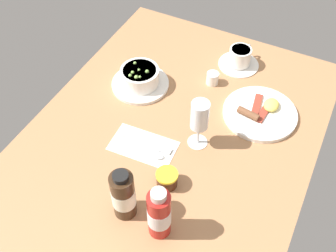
{
  "coord_description": "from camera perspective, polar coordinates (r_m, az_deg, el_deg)",
  "views": [
    {
      "loc": [
        71.82,
        34.33,
        96.05
      ],
      "look_at": [
        2.86,
        -0.19,
        6.05
      ],
      "focal_mm": 43.46,
      "sensor_mm": 36.0,
      "label": 1
    }
  ],
  "objects": [
    {
      "name": "ground_plane",
      "position": [
        1.26,
        0.66,
        -1.38
      ],
      "size": [
        110.0,
        84.0,
        3.0
      ],
      "primitive_type": "cube",
      "color": "#A8754C"
    },
    {
      "name": "porridge_bowl",
      "position": [
        1.37,
        -3.95,
        6.74
      ],
      "size": [
        19.39,
        19.39,
        7.69
      ],
      "color": "white",
      "rests_on": "ground_plane"
    },
    {
      "name": "cutlery_setting",
      "position": [
        1.21,
        -3.32,
        -2.84
      ],
      "size": [
        12.27,
        20.17,
        0.9
      ],
      "color": "white",
      "rests_on": "ground_plane"
    },
    {
      "name": "coffee_cup",
      "position": [
        1.47,
        10.02,
        9.37
      ],
      "size": [
        14.33,
        14.33,
        7.05
      ],
      "color": "white",
      "rests_on": "ground_plane"
    },
    {
      "name": "creamer_jug",
      "position": [
        1.39,
        6.29,
        6.69
      ],
      "size": [
        4.08,
        4.98,
        4.94
      ],
      "color": "white",
      "rests_on": "ground_plane"
    },
    {
      "name": "wine_glass",
      "position": [
        1.14,
        4.55,
        1.37
      ],
      "size": [
        6.03,
        6.03,
        16.69
      ],
      "color": "white",
      "rests_on": "ground_plane"
    },
    {
      "name": "jam_jar",
      "position": [
        1.12,
        -0.15,
        -7.42
      ],
      "size": [
        6.13,
        6.13,
        4.87
      ],
      "color": "#431F0E",
      "rests_on": "ground_plane"
    },
    {
      "name": "sauce_bottle_brown",
      "position": [
        1.03,
        -6.27,
        -9.6
      ],
      "size": [
        6.15,
        6.15,
        16.91
      ],
      "color": "#382314",
      "rests_on": "ground_plane"
    },
    {
      "name": "sauce_bottle_red",
      "position": [
        1.0,
        -1.25,
        -12.22
      ],
      "size": [
        5.86,
        5.86,
        17.76
      ],
      "color": "#B21E19",
      "rests_on": "ground_plane"
    },
    {
      "name": "breakfast_plate",
      "position": [
        1.32,
        12.81,
        1.85
      ],
      "size": [
        23.51,
        23.51,
        3.7
      ],
      "color": "white",
      "rests_on": "ground_plane"
    }
  ]
}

